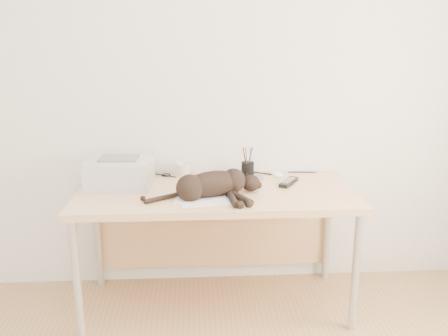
{
  "coord_description": "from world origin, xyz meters",
  "views": [
    {
      "loc": [
        -0.12,
        -1.32,
        1.64
      ],
      "look_at": [
        0.04,
        1.34,
        0.89
      ],
      "focal_mm": 40.0,
      "sensor_mm": 36.0,
      "label": 1
    }
  ],
  "objects": [
    {
      "name": "cable_tangle",
      "position": [
        0.0,
        1.7,
        0.75
      ],
      "size": [
        1.36,
        0.07,
        0.01
      ],
      "primitive_type": null,
      "color": "black",
      "rests_on": "desk"
    },
    {
      "name": "mouse",
      "position": [
        0.4,
        1.67,
        0.76
      ],
      "size": [
        0.09,
        0.13,
        0.04
      ],
      "primitive_type": "ellipsoid",
      "rotation": [
        0.0,
        0.0,
        0.22
      ],
      "color": "white",
      "rests_on": "desk"
    },
    {
      "name": "cat",
      "position": [
        -0.03,
        1.28,
        0.81
      ],
      "size": [
        0.67,
        0.34,
        0.15
      ],
      "rotation": [
        0.0,
        0.0,
        0.32
      ],
      "color": "black",
      "rests_on": "desk"
    },
    {
      "name": "remote_grey",
      "position": [
        0.23,
        1.64,
        0.75
      ],
      "size": [
        0.14,
        0.2,
        0.02
      ],
      "primitive_type": "cube",
      "rotation": [
        0.0,
        0.0,
        0.47
      ],
      "color": "slate",
      "rests_on": "desk"
    },
    {
      "name": "mug",
      "position": [
        -0.19,
        1.67,
        0.79
      ],
      "size": [
        0.13,
        0.13,
        0.09
      ],
      "primitive_type": "imported",
      "rotation": [
        0.0,
        0.0,
        1.03
      ],
      "color": "silver",
      "rests_on": "desk"
    },
    {
      "name": "wall_back",
      "position": [
        0.0,
        1.75,
        1.3
      ],
      "size": [
        3.5,
        0.0,
        3.5
      ],
      "primitive_type": "plane",
      "rotation": [
        1.57,
        0.0,
        0.0
      ],
      "color": "silver",
      "rests_on": "floor"
    },
    {
      "name": "printer",
      "position": [
        -0.56,
        1.51,
        0.82
      ],
      "size": [
        0.39,
        0.34,
        0.17
      ],
      "color": "silver",
      "rests_on": "desk"
    },
    {
      "name": "pen_cup",
      "position": [
        0.21,
        1.61,
        0.8
      ],
      "size": [
        0.08,
        0.08,
        0.2
      ],
      "color": "black",
      "rests_on": "desk"
    },
    {
      "name": "remote_black",
      "position": [
        0.44,
        1.49,
        0.75
      ],
      "size": [
        0.15,
        0.19,
        0.02
      ],
      "primitive_type": "cube",
      "rotation": [
        0.0,
        0.0,
        -0.55
      ],
      "color": "black",
      "rests_on": "desk"
    },
    {
      "name": "desk",
      "position": [
        0.0,
        1.48,
        0.61
      ],
      "size": [
        1.6,
        0.7,
        0.74
      ],
      "color": "#E1B483",
      "rests_on": "floor"
    },
    {
      "name": "papers",
      "position": [
        -0.08,
        1.23,
        0.74
      ],
      "size": [
        0.32,
        0.24,
        0.01
      ],
      "color": "white",
      "rests_on": "desk"
    }
  ]
}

